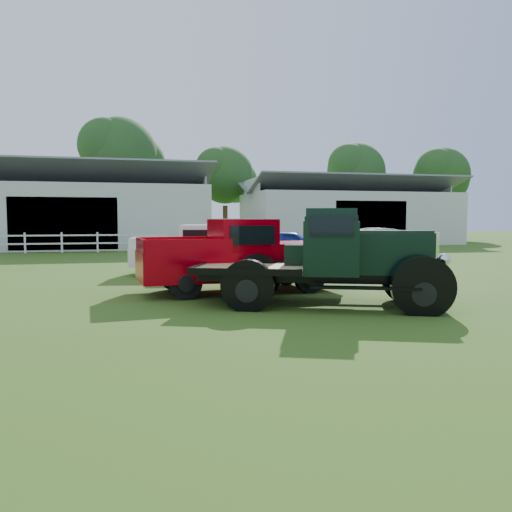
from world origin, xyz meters
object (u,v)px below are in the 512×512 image
object	(u,v)px
white_pickup	(197,250)
misc_car_blue	(291,245)
misc_car_grey	(384,243)
vintage_flatbed	(326,258)
red_pickup	(238,255)

from	to	relation	value
white_pickup	misc_car_blue	distance (m)	7.73
misc_car_blue	misc_car_grey	size ratio (longest dim) A/B	0.93
vintage_flatbed	white_pickup	bearing A→B (deg)	127.32
red_pickup	white_pickup	bearing A→B (deg)	92.30
vintage_flatbed	misc_car_grey	xyz separation A→B (m)	(8.37, 13.11, -0.36)
vintage_flatbed	misc_car_grey	size ratio (longest dim) A/B	1.23
vintage_flatbed	misc_car_grey	world-z (taller)	vintage_flatbed
white_pickup	misc_car_blue	size ratio (longest dim) A/B	1.12
misc_car_blue	white_pickup	bearing A→B (deg)	158.52
red_pickup	misc_car_blue	xyz separation A→B (m)	(4.69, 10.15, -0.29)
white_pickup	misc_car_grey	xyz separation A→B (m)	(10.47, 5.97, -0.12)
red_pickup	misc_car_blue	distance (m)	11.18
misc_car_blue	vintage_flatbed	bearing A→B (deg)	-172.40
vintage_flatbed	red_pickup	size ratio (longest dim) A/B	1.01
red_pickup	misc_car_grey	bearing A→B (deg)	41.47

